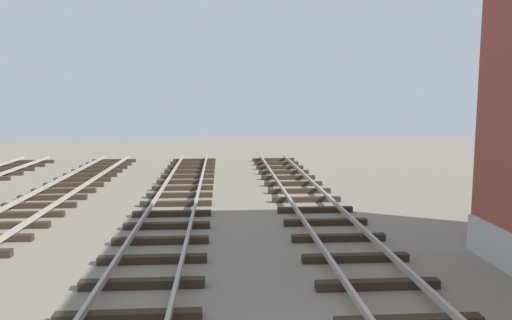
{
  "coord_description": "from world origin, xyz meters",
  "views": [
    {
      "loc": [
        -1.92,
        -5.17,
        3.81
      ],
      "look_at": [
        -0.95,
        8.77,
        2.04
      ],
      "focal_mm": 34.92,
      "sensor_mm": 36.0,
      "label": 1
    }
  ],
  "objects": []
}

